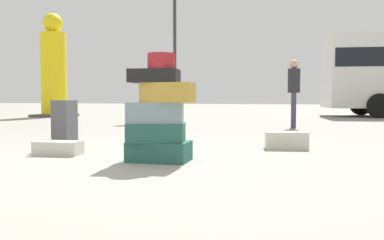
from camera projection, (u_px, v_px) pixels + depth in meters
ground_plane at (127, 161)px, 4.92m from camera, size 80.00×80.00×0.00m
suitcase_tower at (159, 116)px, 4.86m from camera, size 0.82×0.57×1.28m
suitcase_cream_white_trunk at (286, 140)px, 6.06m from camera, size 0.65×0.41×0.25m
suitcase_charcoal_left_side at (65, 124)px, 6.11m from camera, size 0.28×0.40×0.72m
suitcase_cream_right_side at (58, 148)px, 5.43m from camera, size 0.63×0.34×0.18m
person_bearded_onlooker at (159, 87)px, 9.01m from camera, size 0.30×0.34×1.65m
person_tourist_with_camera at (294, 87)px, 10.12m from camera, size 0.30×0.34×1.69m
yellow_dummy_statue at (54, 71)px, 15.98m from camera, size 1.37×1.37×4.02m
lamp_post at (175, 12)px, 14.69m from camera, size 0.36×0.36×5.85m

